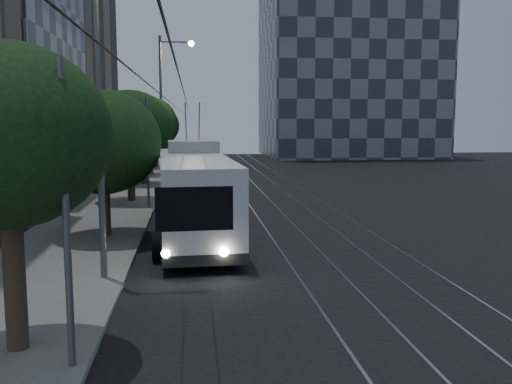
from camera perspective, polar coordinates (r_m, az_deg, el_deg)
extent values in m
plane|color=black|center=(21.55, 1.62, -5.77)|extent=(120.00, 120.00, 0.00)
cube|color=slate|center=(41.32, -12.71, 0.43)|extent=(5.00, 90.00, 0.15)
cube|color=#95959D|center=(41.21, -1.89, 0.49)|extent=(0.08, 90.00, 0.02)
cube|color=#95959D|center=(41.34, 0.10, 0.52)|extent=(0.08, 90.00, 0.02)
cube|color=#95959D|center=(41.55, 2.24, 0.55)|extent=(0.08, 90.00, 0.02)
cube|color=#95959D|center=(41.79, 4.19, 0.57)|extent=(0.08, 90.00, 0.02)
cylinder|color=black|center=(40.81, -7.77, 8.23)|extent=(0.02, 90.00, 0.02)
cylinder|color=black|center=(40.80, -6.78, 8.25)|extent=(0.02, 90.00, 0.02)
cylinder|color=#5C5C5E|center=(11.20, -18.45, -2.66)|extent=(0.14, 0.14, 6.00)
cylinder|color=#5C5C5E|center=(30.94, -10.79, 3.69)|extent=(0.14, 0.14, 6.00)
cylinder|color=#5C5C5E|center=(50.88, -9.11, 5.07)|extent=(0.14, 0.14, 6.00)
cylinder|color=#5C5C5E|center=(70.85, -8.37, 5.67)|extent=(0.14, 0.14, 6.00)
cube|color=gray|center=(65.94, -21.42, 17.38)|extent=(14.00, 22.00, 34.00)
cube|color=#323640|center=(78.96, 9.20, 12.35)|extent=(22.00, 18.00, 24.00)
cube|color=silver|center=(23.74, -6.25, -0.03)|extent=(3.35, 12.72, 2.99)
cube|color=black|center=(23.94, -6.21, -3.21)|extent=(3.39, 12.76, 0.37)
cube|color=black|center=(24.24, -6.26, 0.43)|extent=(3.27, 10.10, 1.10)
cube|color=black|center=(17.49, -6.18, -1.68)|extent=(2.38, 0.21, 1.36)
cube|color=black|center=(29.94, -6.31, 1.93)|extent=(2.18, 0.20, 1.05)
cube|color=#29FA57|center=(17.37, -6.22, 1.40)|extent=(1.68, 0.15, 0.34)
cube|color=#9A9A9D|center=(26.73, -6.33, 4.56)|extent=(2.40, 2.43, 0.52)
sphere|color=white|center=(17.73, -9.02, -6.11)|extent=(0.27, 0.27, 0.27)
sphere|color=white|center=(17.73, -3.22, -6.02)|extent=(0.27, 0.27, 0.27)
cylinder|color=#5C5C5E|center=(27.80, -7.02, 6.53)|extent=(0.06, 4.75, 2.19)
cylinder|color=#5C5C5E|center=(27.80, -5.71, 6.55)|extent=(0.06, 4.75, 2.19)
cylinder|color=black|center=(20.03, -9.85, -5.34)|extent=(0.31, 1.05, 1.05)
cylinder|color=black|center=(20.04, -2.45, -5.23)|extent=(0.31, 1.05, 1.05)
cylinder|color=black|center=(26.70, -9.00, -2.17)|extent=(0.31, 1.05, 1.05)
cylinder|color=black|center=(26.71, -3.47, -2.09)|extent=(0.31, 1.05, 1.05)
cylinder|color=black|center=(28.69, -8.83, -1.52)|extent=(0.31, 1.05, 1.05)
cylinder|color=black|center=(28.69, -3.68, -1.44)|extent=(0.31, 1.05, 1.05)
imported|color=gray|center=(31.55, -5.92, -0.29)|extent=(2.55, 5.33, 1.47)
imported|color=silver|center=(39.62, -6.03, 1.30)|extent=(2.95, 4.86, 1.55)
imported|color=silver|center=(42.38, -6.71, 1.62)|extent=(2.38, 5.18, 1.47)
imported|color=silver|center=(48.19, -6.11, 2.26)|extent=(2.65, 4.47, 1.39)
imported|color=silver|center=(52.66, -7.89, 2.61)|extent=(2.15, 4.03, 1.31)
cylinder|color=#32271C|center=(12.79, -22.96, -8.56)|extent=(0.44, 0.44, 2.99)
ellipsoid|color=black|center=(12.34, -23.66, 5.20)|extent=(4.13, 4.13, 3.72)
cylinder|color=#32271C|center=(24.01, -14.85, -1.97)|extent=(0.44, 0.44, 2.21)
ellipsoid|color=black|center=(23.73, -15.08, 4.85)|extent=(4.67, 4.67, 4.20)
cylinder|color=#32271C|center=(34.11, -12.37, 0.97)|extent=(0.44, 0.44, 2.45)
ellipsoid|color=black|center=(33.92, -12.51, 6.18)|extent=(5.00, 5.00, 4.50)
cylinder|color=#32271C|center=(42.87, -11.17, 2.55)|extent=(0.44, 0.44, 2.88)
ellipsoid|color=black|center=(42.73, -11.27, 6.79)|extent=(4.62, 4.62, 4.16)
cylinder|color=#32271C|center=(49.95, -10.51, 3.26)|extent=(0.44, 0.44, 2.96)
ellipsoid|color=black|center=(49.84, -10.59, 6.95)|extent=(4.63, 4.63, 4.17)
cylinder|color=#32271C|center=(57.82, -9.96, 3.57)|extent=(0.44, 0.44, 2.50)
ellipsoid|color=black|center=(57.71, -10.02, 6.56)|extent=(4.71, 4.71, 4.24)
cylinder|color=#5C5C5E|center=(17.33, -15.40, 5.98)|extent=(0.20, 0.20, 9.10)
cylinder|color=#5C5C5E|center=(43.96, -9.46, 8.03)|extent=(0.20, 0.20, 11.05)
cylinder|color=#5C5C5E|center=(44.29, -7.97, 14.65)|extent=(2.43, 0.12, 0.12)
sphere|color=#FFDB8C|center=(44.26, -6.49, 14.53)|extent=(0.44, 0.44, 0.44)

